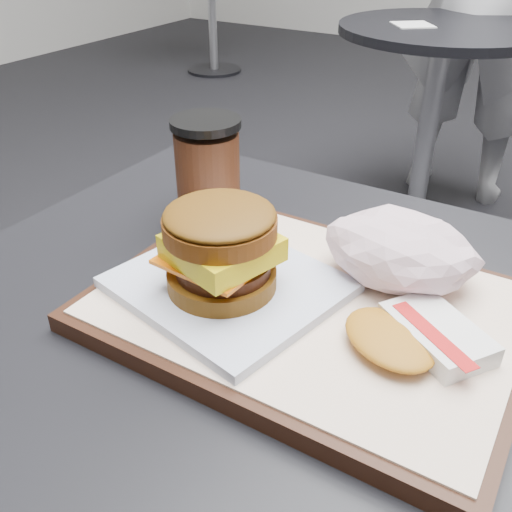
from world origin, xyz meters
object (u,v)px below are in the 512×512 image
at_px(serving_tray, 309,309).
at_px(crumpled_wrapper, 401,250).
at_px(hash_brown, 415,336).
at_px(neighbor_table, 435,85).
at_px(customer_table, 314,456).
at_px(coffee_cup, 208,172).
at_px(breakfast_sandwich, 223,257).

xyz_separation_m(serving_tray, crumpled_wrapper, (0.06, 0.08, 0.04)).
relative_size(serving_tray, hash_brown, 2.80).
bearing_deg(neighbor_table, crumpled_wrapper, -76.12).
xyz_separation_m(customer_table, coffee_cup, (-0.21, 0.11, 0.25)).
xyz_separation_m(breakfast_sandwich, neighbor_table, (-0.26, 1.68, -0.28)).
bearing_deg(coffee_cup, serving_tray, -30.26).
xyz_separation_m(crumpled_wrapper, neighbor_table, (-0.39, 1.57, -0.27)).
relative_size(hash_brown, coffee_cup, 1.09).
bearing_deg(coffee_cup, hash_brown, -22.89).
height_order(breakfast_sandwich, crumpled_wrapper, breakfast_sandwich).
bearing_deg(serving_tray, neighbor_table, 101.42).
xyz_separation_m(hash_brown, coffee_cup, (-0.29, 0.12, 0.03)).
relative_size(customer_table, crumpled_wrapper, 5.61).
height_order(coffee_cup, neighbor_table, coffee_cup).
relative_size(customer_table, neighbor_table, 1.07).
bearing_deg(coffee_cup, customer_table, -28.24).
height_order(customer_table, coffee_cup, coffee_cup).
distance_m(customer_table, hash_brown, 0.23).
bearing_deg(neighbor_table, customer_table, -78.02).
xyz_separation_m(crumpled_wrapper, coffee_cup, (-0.25, 0.04, 0.01)).
bearing_deg(hash_brown, crumpled_wrapper, 117.67).
xyz_separation_m(serving_tray, hash_brown, (0.10, -0.01, 0.02)).
relative_size(breakfast_sandwich, neighbor_table, 0.30).
distance_m(customer_table, serving_tray, 0.20).
distance_m(breakfast_sandwich, crumpled_wrapper, 0.17).
distance_m(hash_brown, coffee_cup, 0.32).
relative_size(crumpled_wrapper, neighbor_table, 0.19).
bearing_deg(customer_table, hash_brown, -7.91).
distance_m(serving_tray, breakfast_sandwich, 0.09).
xyz_separation_m(hash_brown, neighbor_table, (-0.43, 1.66, -0.25)).
xyz_separation_m(customer_table, hash_brown, (0.08, -0.01, 0.22)).
height_order(customer_table, breakfast_sandwich, breakfast_sandwich).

